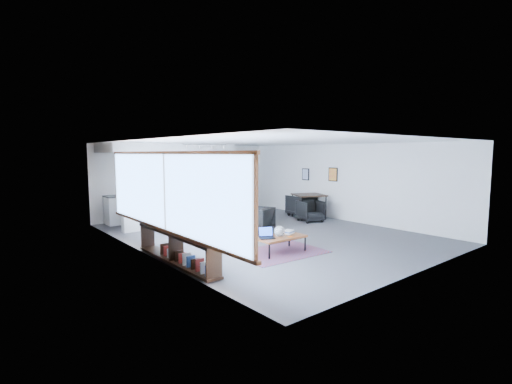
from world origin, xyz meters
TOP-DOWN VIEW (x-y plane):
  - room at (0.00, 0.00)m, footprint 7.02×9.02m
  - window at (-3.46, -0.90)m, footprint 0.10×5.95m
  - console at (-3.30, -1.05)m, footprint 0.35×3.00m
  - kitchenette at (-1.20, 3.71)m, footprint 4.20×1.96m
  - doorway at (2.30, 4.42)m, footprint 1.10×0.12m
  - track_light at (-0.59, 2.20)m, footprint 1.60×0.07m
  - wall_art_lower at (3.47, 0.40)m, footprint 0.03×0.38m
  - wall_art_upper at (3.47, 1.70)m, footprint 0.03×0.34m
  - kilim_rug at (-1.05, -1.76)m, footprint 2.12×1.50m
  - coffee_table at (-1.05, -1.76)m, footprint 1.20×0.67m
  - laptop at (-1.39, -1.67)m, footprint 0.42×0.39m
  - ceramic_pot at (-1.10, -1.79)m, footprint 0.25×0.25m
  - book_stack at (-0.71, -1.68)m, footprint 0.33×0.29m
  - coaster at (-0.93, -1.95)m, footprint 0.12×0.12m
  - armchair_left at (-0.91, 0.76)m, footprint 0.98×0.95m
  - armchair_right at (0.00, 0.35)m, footprint 1.00×0.97m
  - floor_lamp at (-0.33, 0.81)m, footprint 0.56×0.56m
  - dining_table at (2.89, 0.98)m, footprint 1.32×1.32m
  - dining_chair_near at (2.43, 0.48)m, footprint 0.78×0.76m
  - dining_chair_far at (3.00, 1.46)m, footprint 0.72×0.67m
  - microwave at (-0.08, 4.15)m, footprint 0.57×0.35m

SIDE VIEW (x-z plane):
  - kilim_rug at x=-1.05m, z-range 0.00..0.01m
  - console at x=-3.30m, z-range -0.07..0.73m
  - dining_chair_near at x=2.43m, z-range 0.00..0.67m
  - coffee_table at x=-1.05m, z-range 0.16..0.55m
  - dining_chair_far at x=3.00m, z-range 0.00..0.74m
  - coaster at x=-0.93m, z-range 0.39..0.39m
  - armchair_right at x=0.00m, z-range 0.00..0.81m
  - armchair_left at x=-0.91m, z-range 0.00..0.84m
  - book_stack at x=-0.71m, z-range 0.38..0.47m
  - laptop at x=-1.39m, z-range 0.34..0.58m
  - ceramic_pot at x=-1.10m, z-range 0.39..0.64m
  - dining_table at x=2.89m, z-range 0.35..1.19m
  - doorway at x=2.30m, z-range 0.00..2.15m
  - microwave at x=-0.08m, z-range 0.93..1.30m
  - room at x=0.00m, z-range -0.01..2.61m
  - floor_lamp at x=-0.33m, z-range 0.57..2.12m
  - kitchenette at x=-1.20m, z-range 0.08..2.68m
  - window at x=-3.46m, z-range 0.63..2.29m
  - wall_art_upper at x=3.47m, z-range 1.28..1.72m
  - wall_art_lower at x=3.47m, z-range 1.31..1.79m
  - track_light at x=-0.59m, z-range 2.45..2.60m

